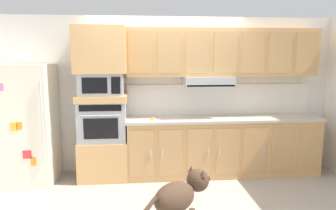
{
  "coord_description": "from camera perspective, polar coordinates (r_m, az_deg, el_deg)",
  "views": [
    {
      "loc": [
        -0.4,
        -3.91,
        1.83
      ],
      "look_at": [
        -0.03,
        0.31,
        1.19
      ],
      "focal_mm": 32.73,
      "sensor_mm": 36.0,
      "label": 1
    }
  ],
  "objects": [
    {
      "name": "ground_plane",
      "position": [
        4.33,
        0.76,
        -16.44
      ],
      "size": [
        9.6,
        9.6,
        0.0
      ],
      "primitive_type": "plane",
      "color": "#9E9389"
    },
    {
      "name": "back_kitchen_wall",
      "position": [
        5.06,
        -0.47,
        1.98
      ],
      "size": [
        6.2,
        0.12,
        2.5
      ],
      "primitive_type": "cube",
      "color": "silver",
      "rests_on": "ground"
    },
    {
      "name": "refrigerator",
      "position": [
        4.97,
        -24.69,
        -3.25
      ],
      "size": [
        0.76,
        0.73,
        1.76
      ],
      "color": "silver",
      "rests_on": "ground"
    },
    {
      "name": "oven_base_cabinet",
      "position": [
        4.94,
        -11.75,
        -9.69
      ],
      "size": [
        0.74,
        0.62,
        0.6
      ],
      "primitive_type": "cube",
      "color": "tan",
      "rests_on": "ground"
    },
    {
      "name": "built_in_oven",
      "position": [
        4.78,
        -11.98,
        -2.85
      ],
      "size": [
        0.7,
        0.62,
        0.6
      ],
      "color": "#A8AAAF",
      "rests_on": "oven_base_cabinet"
    },
    {
      "name": "appliance_mid_shelf",
      "position": [
        4.73,
        -12.1,
        1.32
      ],
      "size": [
        0.74,
        0.62,
        0.1
      ],
      "primitive_type": "cube",
      "color": "tan",
      "rests_on": "built_in_oven"
    },
    {
      "name": "microwave",
      "position": [
        4.7,
        -12.19,
        3.85
      ],
      "size": [
        0.64,
        0.54,
        0.32
      ],
      "color": "#A8AAAF",
      "rests_on": "appliance_mid_shelf"
    },
    {
      "name": "appliance_upper_cabinet",
      "position": [
        4.69,
        -12.38,
        9.95
      ],
      "size": [
        0.74,
        0.62,
        0.68
      ],
      "primitive_type": "cube",
      "color": "tan",
      "rests_on": "microwave"
    },
    {
      "name": "lower_cabinet_run",
      "position": [
        5.02,
        10.13,
        -7.65
      ],
      "size": [
        3.01,
        0.63,
        0.88
      ],
      "color": "tan",
      "rests_on": "ground"
    },
    {
      "name": "countertop_slab",
      "position": [
        4.92,
        10.26,
        -2.48
      ],
      "size": [
        3.05,
        0.64,
        0.04
      ],
      "primitive_type": "cube",
      "color": "#BCB2A3",
      "rests_on": "lower_cabinet_run"
    },
    {
      "name": "backsplash_panel",
      "position": [
        5.15,
        9.5,
        1.07
      ],
      "size": [
        3.05,
        0.02,
        0.5
      ],
      "primitive_type": "cube",
      "color": "white",
      "rests_on": "countertop_slab"
    },
    {
      "name": "upper_cabinet_with_hood",
      "position": [
        4.94,
        10.02,
        9.27
      ],
      "size": [
        3.01,
        0.48,
        0.88
      ],
      "color": "tan",
      "rests_on": "backsplash_panel"
    },
    {
      "name": "screwdriver",
      "position": [
        4.65,
        -2.73,
        -2.55
      ],
      "size": [
        0.17,
        0.16,
        0.03
      ],
      "color": "yellow",
      "rests_on": "countertop_slab"
    },
    {
      "name": "dog",
      "position": [
        3.36,
        2.36,
        -16.35
      ],
      "size": [
        0.81,
        0.66,
        0.65
      ],
      "rotation": [
        0.0,
        0.0,
        0.67
      ],
      "color": "#473323",
      "rests_on": "ground"
    }
  ]
}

